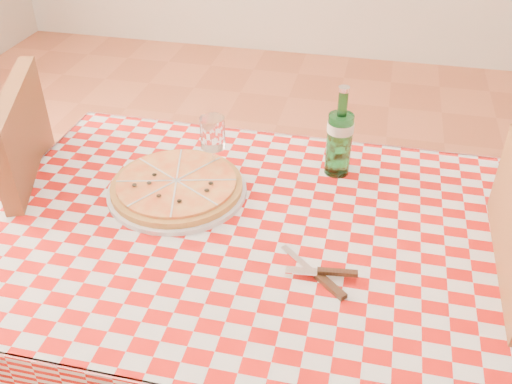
{
  "coord_description": "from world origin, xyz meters",
  "views": [
    {
      "loc": [
        0.22,
        -1.0,
        1.58
      ],
      "look_at": [
        -0.02,
        0.06,
        0.82
      ],
      "focal_mm": 40.0,
      "sensor_mm": 36.0,
      "label": 1
    }
  ],
  "objects_px": {
    "dining_table": "(259,261)",
    "wine_glass": "(213,146)",
    "pizza_plate": "(177,185)",
    "water_bottle": "(340,131)",
    "chair_far": "(7,227)"
  },
  "relations": [
    {
      "from": "dining_table",
      "to": "water_bottle",
      "type": "xyz_separation_m",
      "value": [
        0.15,
        0.28,
        0.22
      ]
    },
    {
      "from": "pizza_plate",
      "to": "water_bottle",
      "type": "xyz_separation_m",
      "value": [
        0.38,
        0.18,
        0.1
      ]
    },
    {
      "from": "dining_table",
      "to": "chair_far",
      "type": "xyz_separation_m",
      "value": [
        -0.76,
        0.08,
        -0.1
      ]
    },
    {
      "from": "dining_table",
      "to": "chair_far",
      "type": "distance_m",
      "value": 0.77
    },
    {
      "from": "dining_table",
      "to": "pizza_plate",
      "type": "xyz_separation_m",
      "value": [
        -0.23,
        0.1,
        0.12
      ]
    },
    {
      "from": "chair_far",
      "to": "water_bottle",
      "type": "height_order",
      "value": "water_bottle"
    },
    {
      "from": "pizza_plate",
      "to": "wine_glass",
      "type": "height_order",
      "value": "wine_glass"
    },
    {
      "from": "dining_table",
      "to": "chair_far",
      "type": "height_order",
      "value": "chair_far"
    },
    {
      "from": "water_bottle",
      "to": "wine_glass",
      "type": "distance_m",
      "value": 0.33
    },
    {
      "from": "water_bottle",
      "to": "wine_glass",
      "type": "bearing_deg",
      "value": -166.67
    },
    {
      "from": "chair_far",
      "to": "pizza_plate",
      "type": "xyz_separation_m",
      "value": [
        0.53,
        0.01,
        0.22
      ]
    },
    {
      "from": "chair_far",
      "to": "pizza_plate",
      "type": "relative_size",
      "value": 2.82
    },
    {
      "from": "chair_far",
      "to": "water_bottle",
      "type": "bearing_deg",
      "value": 170.87
    },
    {
      "from": "dining_table",
      "to": "wine_glass",
      "type": "distance_m",
      "value": 0.32
    },
    {
      "from": "pizza_plate",
      "to": "water_bottle",
      "type": "distance_m",
      "value": 0.43
    }
  ]
}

